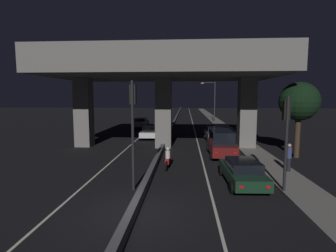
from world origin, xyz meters
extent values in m
plane|color=black|center=(0.00, 0.00, 0.00)|extent=(200.00, 200.00, 0.00)
cube|color=beige|center=(-3.29, 35.00, 0.00)|extent=(0.12, 126.00, 0.00)
cube|color=beige|center=(3.29, 35.00, 0.00)|extent=(0.12, 126.00, 0.00)
cube|color=#4C4C51|center=(0.00, 35.00, 0.22)|extent=(0.32, 126.00, 0.44)
cube|color=slate|center=(7.76, 28.00, 0.07)|extent=(2.10, 126.00, 0.14)
cube|color=slate|center=(-7.53, 14.01, 3.19)|extent=(1.44, 1.45, 6.38)
cube|color=slate|center=(7.53, 14.01, 3.19)|extent=(1.44, 1.45, 6.38)
cube|color=slate|center=(0.00, 14.01, 3.19)|extent=(1.44, 1.45, 6.38)
cube|color=slate|center=(0.00, 14.01, 7.45)|extent=(20.09, 11.53, 2.14)
cube|color=#333335|center=(0.00, 14.01, 8.97)|extent=(20.09, 0.40, 0.90)
cylinder|color=black|center=(-0.56, 2.61, 2.72)|extent=(0.14, 0.14, 5.44)
cube|color=black|center=(-0.56, 2.79, 4.77)|extent=(0.30, 0.28, 0.95)
sphere|color=black|center=(-0.56, 2.94, 5.07)|extent=(0.18, 0.18, 0.18)
sphere|color=yellow|center=(-0.56, 2.94, 4.77)|extent=(0.18, 0.18, 0.18)
sphere|color=black|center=(-0.56, 2.94, 4.47)|extent=(0.18, 0.18, 0.18)
cylinder|color=black|center=(6.81, 2.61, 2.35)|extent=(0.14, 0.14, 4.70)
cube|color=black|center=(6.81, 2.79, 4.02)|extent=(0.30, 0.28, 0.95)
sphere|color=black|center=(6.81, 2.94, 4.32)|extent=(0.18, 0.18, 0.18)
sphere|color=yellow|center=(6.81, 2.94, 4.02)|extent=(0.18, 0.18, 0.18)
sphere|color=black|center=(6.81, 2.94, 3.73)|extent=(0.18, 0.18, 0.18)
cylinder|color=#2D2D30|center=(7.28, 38.20, 3.67)|extent=(0.18, 0.18, 7.35)
cylinder|color=#2D2D30|center=(6.14, 38.20, 7.20)|extent=(2.29, 0.10, 0.10)
ellipsoid|color=#F2B759|center=(4.99, 38.20, 7.10)|extent=(0.56, 0.32, 0.24)
cube|color=black|center=(5.08, 3.90, 0.58)|extent=(1.93, 4.51, 0.56)
cube|color=black|center=(5.09, 3.68, 1.10)|extent=(1.62, 2.19, 0.49)
cylinder|color=black|center=(4.17, 5.33, 0.30)|extent=(0.23, 0.61, 0.60)
cylinder|color=black|center=(5.87, 5.40, 0.30)|extent=(0.23, 0.61, 0.60)
cylinder|color=black|center=(4.30, 2.40, 0.30)|extent=(0.23, 0.61, 0.60)
cylinder|color=black|center=(5.99, 2.48, 0.30)|extent=(0.23, 0.61, 0.60)
cube|color=red|center=(4.57, 1.65, 0.61)|extent=(0.18, 0.04, 0.11)
cube|color=red|center=(5.79, 1.70, 0.61)|extent=(0.18, 0.04, 0.11)
cube|color=#591414|center=(4.87, 10.65, 0.70)|extent=(1.87, 4.63, 0.77)
cube|color=black|center=(4.87, 10.77, 1.55)|extent=(1.65, 3.33, 0.93)
cylinder|color=black|center=(3.96, 12.17, 0.31)|extent=(0.20, 0.63, 0.63)
cylinder|color=black|center=(5.77, 12.18, 0.31)|extent=(0.20, 0.63, 0.63)
cylinder|color=black|center=(3.97, 9.12, 0.31)|extent=(0.20, 0.63, 0.63)
cylinder|color=black|center=(5.78, 9.13, 0.31)|extent=(0.20, 0.63, 0.63)
cube|color=red|center=(4.23, 8.33, 0.74)|extent=(0.18, 0.03, 0.11)
cube|color=red|center=(5.53, 8.33, 0.74)|extent=(0.18, 0.03, 0.11)
cube|color=#515459|center=(5.07, 17.69, 0.67)|extent=(1.94, 3.98, 0.65)
cube|color=black|center=(5.07, 17.59, 1.27)|extent=(1.63, 1.63, 0.54)
cylinder|color=black|center=(4.14, 18.94, 0.35)|extent=(0.23, 0.70, 0.69)
cylinder|color=black|center=(5.88, 19.02, 0.35)|extent=(0.23, 0.70, 0.69)
cylinder|color=black|center=(4.26, 16.37, 0.35)|extent=(0.23, 0.70, 0.69)
cylinder|color=black|center=(5.99, 16.44, 0.35)|extent=(0.23, 0.70, 0.69)
cube|color=red|center=(4.53, 15.70, 0.70)|extent=(0.18, 0.04, 0.11)
cube|color=red|center=(5.77, 15.76, 0.70)|extent=(0.18, 0.04, 0.11)
cube|color=silver|center=(-1.94, 18.94, 0.61)|extent=(1.91, 4.17, 0.55)
cube|color=black|center=(-1.94, 19.14, 1.13)|extent=(1.66, 2.01, 0.48)
cylinder|color=black|center=(-1.01, 17.58, 0.33)|extent=(0.21, 0.67, 0.67)
cylinder|color=black|center=(-2.83, 17.56, 0.33)|extent=(0.21, 0.67, 0.67)
cylinder|color=black|center=(-1.06, 20.31, 0.33)|extent=(0.21, 0.67, 0.67)
cylinder|color=black|center=(-2.87, 20.29, 0.33)|extent=(0.21, 0.67, 0.67)
cube|color=white|center=(-1.32, 21.02, 0.53)|extent=(0.18, 0.03, 0.11)
cube|color=white|center=(-2.62, 21.00, 0.53)|extent=(0.18, 0.03, 0.11)
cube|color=gray|center=(-4.81, 29.19, 0.68)|extent=(1.98, 4.61, 0.69)
cube|color=black|center=(-4.81, 29.42, 1.24)|extent=(1.69, 2.23, 0.42)
cylinder|color=black|center=(-3.95, 27.67, 0.33)|extent=(0.22, 0.67, 0.66)
cylinder|color=black|center=(-5.76, 27.72, 0.33)|extent=(0.22, 0.67, 0.66)
cylinder|color=black|center=(-3.87, 30.67, 0.33)|extent=(0.22, 0.67, 0.66)
cylinder|color=black|center=(-5.68, 30.72, 0.33)|extent=(0.22, 0.67, 0.66)
cube|color=white|center=(-4.10, 31.46, 0.57)|extent=(0.18, 0.04, 0.11)
cube|color=white|center=(-5.40, 31.50, 0.57)|extent=(0.18, 0.04, 0.11)
cylinder|color=black|center=(0.94, 7.25, 0.32)|extent=(0.12, 0.64, 0.63)
cylinder|color=black|center=(0.85, 6.05, 0.32)|extent=(0.14, 0.64, 0.63)
cube|color=maroon|center=(0.90, 6.65, 0.54)|extent=(0.30, 0.92, 0.32)
cylinder|color=beige|center=(0.90, 6.65, 0.94)|extent=(0.34, 0.34, 0.48)
sphere|color=silver|center=(0.90, 6.65, 1.30)|extent=(0.24, 0.24, 0.24)
cube|color=red|center=(0.85, 6.00, 0.54)|extent=(0.08, 0.04, 0.08)
cylinder|color=black|center=(8.31, 6.04, 0.55)|extent=(0.26, 0.26, 0.81)
cylinder|color=navy|center=(8.31, 6.04, 1.29)|extent=(0.30, 0.30, 0.68)
sphere|color=tan|center=(8.31, 6.04, 1.74)|extent=(0.22, 0.22, 0.22)
cylinder|color=#38281C|center=(10.61, 10.54, 1.61)|extent=(0.41, 0.41, 3.22)
sphere|color=black|center=(10.61, 10.54, 4.32)|extent=(2.94, 2.94, 2.94)
camera|label=1|loc=(2.04, -9.99, 4.66)|focal=28.00mm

